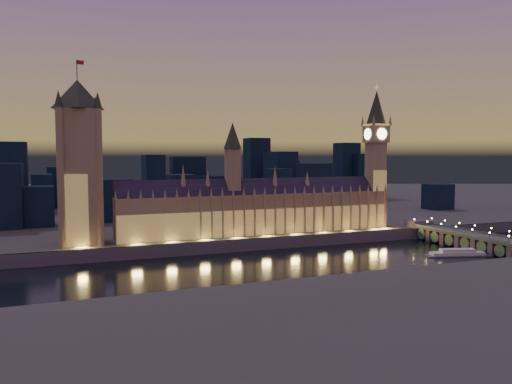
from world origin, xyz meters
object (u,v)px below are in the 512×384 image
object	(u,v)px
elizabeth_tower	(376,146)
river_boat	(457,253)
victoria_tower	(79,154)
palace_of_westminster	(258,208)
westminster_bridge	(466,239)

from	to	relation	value
elizabeth_tower	river_boat	world-z (taller)	elizabeth_tower
elizabeth_tower	river_boat	xyz separation A→B (m)	(2.80, -85.10, -68.97)
victoria_tower	elizabeth_tower	xyz separation A→B (m)	(218.00, 0.01, 6.34)
victoria_tower	elizabeth_tower	distance (m)	218.09
palace_of_westminster	river_boat	distance (m)	134.52
elizabeth_tower	river_boat	bearing A→B (deg)	-88.11
palace_of_westminster	elizabeth_tower	distance (m)	107.98
river_boat	victoria_tower	bearing A→B (deg)	158.92
palace_of_westminster	westminster_bridge	size ratio (longest dim) A/B	1.79
river_boat	westminster_bridge	bearing A→B (deg)	37.31
victoria_tower	westminster_bridge	size ratio (longest dim) A/B	1.00
palace_of_westminster	river_boat	size ratio (longest dim) A/B	4.77
elizabeth_tower	westminster_bridge	distance (m)	96.24
elizabeth_tower	palace_of_westminster	bearing A→B (deg)	-179.90
victoria_tower	river_boat	distance (m)	244.78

